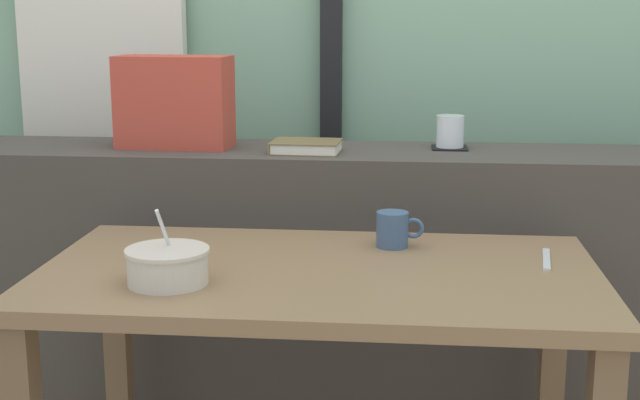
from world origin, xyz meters
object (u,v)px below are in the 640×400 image
(closed_book, at_px, (306,147))
(ceramic_mug, at_px, (393,229))
(throw_pillow, at_px, (174,102))
(juice_glass, at_px, (450,133))
(soup_bowl, at_px, (168,266))
(fork_utensil, at_px, (546,259))
(breakfast_table, at_px, (319,314))
(coaster_square, at_px, (450,148))

(closed_book, bearing_deg, ceramic_mug, -55.59)
(throw_pillow, bearing_deg, juice_glass, 3.74)
(throw_pillow, height_order, ceramic_mug, throw_pillow)
(closed_book, distance_m, throw_pillow, 0.40)
(soup_bowl, bearing_deg, fork_utensil, 17.35)
(throw_pillow, bearing_deg, breakfast_table, -52.48)
(closed_book, bearing_deg, throw_pillow, 172.09)
(throw_pillow, bearing_deg, ceramic_mug, -33.60)
(throw_pillow, bearing_deg, soup_bowl, -76.93)
(ceramic_mug, bearing_deg, closed_book, 124.41)
(juice_glass, bearing_deg, coaster_square, 180.00)
(breakfast_table, distance_m, ceramic_mug, 0.29)
(juice_glass, bearing_deg, throw_pillow, -176.26)
(breakfast_table, xyz_separation_m, fork_utensil, (0.50, 0.11, 0.11))
(soup_bowl, xyz_separation_m, fork_utensil, (0.80, 0.25, -0.03))
(breakfast_table, distance_m, fork_utensil, 0.53)
(closed_book, distance_m, fork_utensil, 0.77)
(coaster_square, xyz_separation_m, ceramic_mug, (-0.15, -0.47, -0.13))
(juice_glass, distance_m, fork_utensil, 0.63)
(soup_bowl, bearing_deg, ceramic_mug, 36.38)
(juice_glass, distance_m, throw_pillow, 0.79)
(fork_utensil, distance_m, ceramic_mug, 0.36)
(closed_book, distance_m, ceramic_mug, 0.47)
(closed_book, height_order, fork_utensil, closed_book)
(coaster_square, relative_size, ceramic_mug, 0.88)
(closed_book, distance_m, soup_bowl, 0.75)
(closed_book, bearing_deg, breakfast_table, -80.60)
(breakfast_table, relative_size, fork_utensil, 7.18)
(juice_glass, bearing_deg, ceramic_mug, -107.53)
(throw_pillow, xyz_separation_m, ceramic_mug, (0.63, -0.42, -0.25))
(coaster_square, relative_size, fork_utensil, 0.59)
(breakfast_table, bearing_deg, closed_book, 99.40)
(coaster_square, xyz_separation_m, fork_utensil, (0.20, -0.56, -0.17))
(juice_glass, relative_size, soup_bowl, 0.52)
(fork_utensil, bearing_deg, breakfast_table, -159.84)
(coaster_square, distance_m, ceramic_mug, 0.51)
(coaster_square, bearing_deg, fork_utensil, -70.45)
(closed_book, xyz_separation_m, soup_bowl, (-0.21, -0.70, -0.15))
(throw_pillow, xyz_separation_m, soup_bowl, (0.18, -0.76, -0.26))
(coaster_square, height_order, fork_utensil, coaster_square)
(coaster_square, xyz_separation_m, closed_book, (-0.40, -0.10, 0.01))
(breakfast_table, relative_size, throw_pillow, 3.82)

